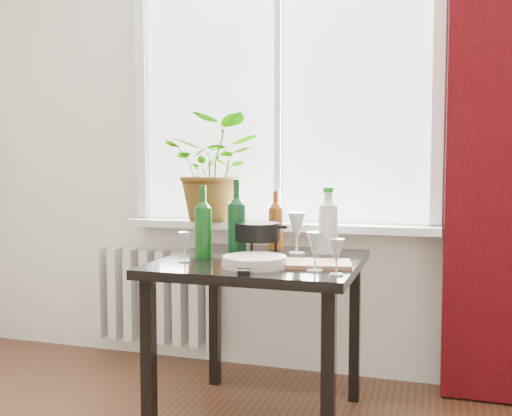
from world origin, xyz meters
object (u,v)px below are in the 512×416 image
(wine_bottle_right, at_px, (237,217))
(wineglass_far_right, at_px, (336,257))
(wineglass_front_right, at_px, (315,251))
(cutting_board, at_px, (313,264))
(tv_remote, at_px, (243,269))
(wine_bottle_left, at_px, (203,221))
(potted_plant, at_px, (216,168))
(wineglass_back_center, at_px, (297,232))
(wineglass_back_left, at_px, (234,234))
(bottle_amber, at_px, (276,219))
(table, at_px, (262,279))
(cleaning_bottle, at_px, (328,220))
(wineglass_front_left, at_px, (185,247))
(fondue_pot, at_px, (257,240))
(plate_stack, at_px, (254,261))
(radiator, at_px, (155,296))

(wine_bottle_right, height_order, wineglass_far_right, wine_bottle_right)
(wineglass_front_right, distance_m, cutting_board, 0.15)
(tv_remote, bearing_deg, wine_bottle_left, 116.20)
(potted_plant, height_order, wineglass_back_center, potted_plant)
(wineglass_far_right, height_order, wineglass_back_left, wineglass_back_left)
(bottle_amber, bearing_deg, table, -85.57)
(potted_plant, distance_m, cleaning_bottle, 0.81)
(wineglass_front_left, relative_size, cutting_board, 0.43)
(wineglass_far_right, height_order, fondue_pot, fondue_pot)
(cutting_board, bearing_deg, wineglass_far_right, -55.54)
(wine_bottle_right, distance_m, plate_stack, 0.32)
(wineglass_far_right, bearing_deg, cutting_board, 124.46)
(potted_plant, xyz_separation_m, bottle_amber, (0.42, -0.26, -0.25))
(radiator, distance_m, fondue_pot, 1.11)
(potted_plant, relative_size, wineglass_far_right, 4.19)
(potted_plant, relative_size, wine_bottle_right, 1.65)
(table, xyz_separation_m, wine_bottle_right, (-0.12, 0.02, 0.27))
(wineglass_back_center, xyz_separation_m, fondue_pot, (-0.14, -0.16, -0.02))
(wineglass_far_right, height_order, cutting_board, wineglass_far_right)
(cleaning_bottle, distance_m, wineglass_front_left, 0.69)
(radiator, relative_size, fondue_pot, 3.48)
(wineglass_far_right, distance_m, fondue_pot, 0.51)
(table, bearing_deg, radiator, 143.46)
(wine_bottle_left, xyz_separation_m, cutting_board, (0.51, -0.06, -0.16))
(wineglass_back_left, distance_m, plate_stack, 0.52)
(wine_bottle_right, distance_m, wineglass_back_center, 0.30)
(bottle_amber, relative_size, tv_remote, 1.86)
(cleaning_bottle, xyz_separation_m, wineglass_far_right, (0.13, -0.53, -0.09))
(bottle_amber, height_order, plate_stack, bottle_amber)
(fondue_pot, bearing_deg, wineglass_front_left, -163.64)
(wine_bottle_left, distance_m, cutting_board, 0.54)
(wineglass_back_center, bearing_deg, fondue_pot, -131.48)
(table, xyz_separation_m, wineglass_front_right, (0.28, -0.23, 0.17))
(potted_plant, bearing_deg, wineglass_back_center, -35.44)
(cleaning_bottle, bearing_deg, wine_bottle_left, -150.69)
(potted_plant, xyz_separation_m, wineglass_far_right, (0.82, -0.87, -0.33))
(wineglass_front_right, height_order, plate_stack, wineglass_front_right)
(table, height_order, plate_stack, plate_stack)
(wine_bottle_left, bearing_deg, wineglass_back_left, 81.33)
(radiator, distance_m, wineglass_front_left, 1.07)
(wineglass_front_left, bearing_deg, plate_stack, -4.57)
(radiator, height_order, bottle_amber, bottle_amber)
(table, height_order, tv_remote, tv_remote)
(cleaning_bottle, height_order, wineglass_back_center, cleaning_bottle)
(bottle_amber, bearing_deg, wine_bottle_right, -108.07)
(potted_plant, height_order, bottle_amber, potted_plant)
(wine_bottle_right, xyz_separation_m, fondue_pot, (0.10, 0.01, -0.10))
(cleaning_bottle, height_order, cutting_board, cleaning_bottle)
(bottle_amber, distance_m, tv_remote, 0.66)
(wineglass_far_right, bearing_deg, wineglass_back_left, 137.91)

